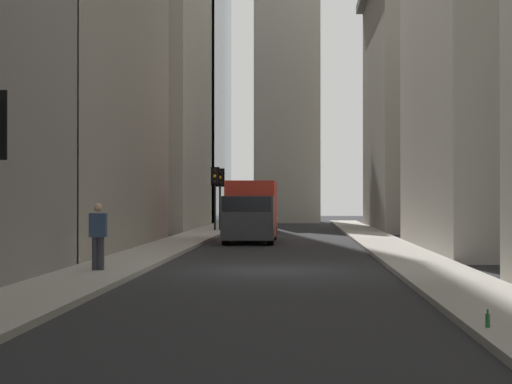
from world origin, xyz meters
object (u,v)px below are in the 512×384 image
at_px(delivery_truck, 251,211).
at_px(traffic_light_far_junction, 215,184).
at_px(discarded_bottle, 488,320).
at_px(traffic_light_midblock, 220,185).
at_px(pedestrian, 98,234).
at_px(sedan_silver, 262,221).

relative_size(delivery_truck, traffic_light_far_junction, 1.73).
distance_m(traffic_light_far_junction, discarded_bottle, 36.32).
relative_size(traffic_light_midblock, pedestrian, 2.06).
bearing_deg(sedan_silver, discarded_bottle, -172.12).
distance_m(delivery_truck, sedan_silver, 11.29).
xyz_separation_m(delivery_truck, sedan_silver, (11.26, -0.00, -0.80)).
height_order(traffic_light_far_junction, pedestrian, traffic_light_far_junction).
bearing_deg(traffic_light_far_junction, sedan_silver, -67.08).
bearing_deg(traffic_light_midblock, discarded_bottle, -168.14).
xyz_separation_m(traffic_light_far_junction, pedestrian, (-26.26, 0.40, -1.77)).
bearing_deg(pedestrian, discarded_bottle, -138.03).
distance_m(traffic_light_midblock, traffic_light_far_junction, 0.61).
bearing_deg(traffic_light_far_junction, traffic_light_midblock, -24.16).
height_order(delivery_truck, traffic_light_midblock, traffic_light_midblock).
relative_size(sedan_silver, discarded_bottle, 15.93).
relative_size(sedan_silver, traffic_light_midblock, 1.17).
height_order(delivery_truck, sedan_silver, delivery_truck).
bearing_deg(pedestrian, traffic_light_midblock, -1.39).
bearing_deg(delivery_truck, traffic_light_midblock, 13.15).
relative_size(delivery_truck, sedan_silver, 1.50).
bearing_deg(sedan_silver, delivery_truck, 180.00).
relative_size(delivery_truck, discarded_bottle, 23.93).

